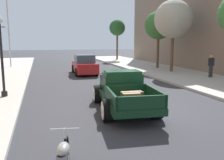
% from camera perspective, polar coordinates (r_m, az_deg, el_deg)
% --- Properties ---
extents(ground_plane, '(140.00, 140.00, 0.00)m').
position_cam_1_polar(ground_plane, '(10.02, 5.17, -6.98)').
color(ground_plane, '#333338').
extents(hotrod_truck_dark_green, '(2.53, 5.06, 1.58)m').
position_cam_1_polar(hotrod_truck_dark_green, '(10.05, 2.48, -2.47)').
color(hotrod_truck_dark_green, black).
rests_on(hotrod_truck_dark_green, ground).
extents(car_background_red, '(1.98, 4.36, 1.65)m').
position_cam_1_polar(car_background_red, '(20.61, -6.57, 3.56)').
color(car_background_red, '#AD1E1E').
rests_on(car_background_red, ground).
extents(pedestrian_sidewalk_right, '(0.53, 0.22, 1.65)m').
position_cam_1_polar(pedestrian_sidewalk_right, '(19.06, 22.50, 3.41)').
color(pedestrian_sidewalk_right, '#333338').
rests_on(pedestrian_sidewalk_right, sidewalk_right).
extents(street_lamp_near, '(0.50, 0.32, 3.85)m').
position_cam_1_polar(street_lamp_near, '(12.50, -24.86, 6.53)').
color(street_lamp_near, black).
rests_on(street_lamp_near, sidewalk_left).
extents(flagpole, '(1.74, 0.16, 9.16)m').
position_cam_1_polar(flagpole, '(27.20, -23.17, 14.82)').
color(flagpole, '#B2B2B7').
rests_on(flagpole, sidewalk_left).
extents(street_tree_second, '(3.22, 3.22, 6.10)m').
position_cam_1_polar(street_tree_second, '(21.64, 14.36, 13.82)').
color(street_tree_second, brown).
rests_on(street_tree_second, sidewalk_right).
extents(street_tree_third, '(2.72, 2.72, 5.51)m').
position_cam_1_polar(street_tree_third, '(24.31, 11.01, 12.58)').
color(street_tree_third, brown).
rests_on(street_tree_third, sidewalk_right).
extents(street_tree_farthest, '(2.26, 2.26, 5.63)m').
position_cam_1_polar(street_tree_farthest, '(34.91, 1.25, 12.23)').
color(street_tree_farthest, brown).
rests_on(street_tree_farthest, sidewalk_right).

